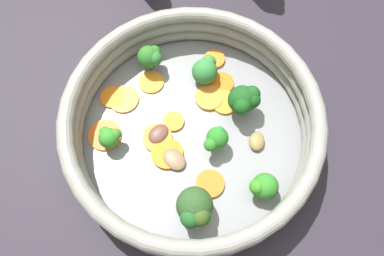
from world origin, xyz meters
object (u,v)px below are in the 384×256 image
(carrot_slice_0, at_px, (105,135))
(carrot_slice_5, at_px, (214,59))
(skillet, at_px, (192,133))
(carrot_slice_10, at_px, (225,102))
(broccoli_floret_5, at_px, (110,137))
(carrot_slice_1, at_px, (219,81))
(carrot_slice_11, at_px, (209,98))
(broccoli_floret_1, at_px, (195,209))
(carrot_slice_6, at_px, (167,154))
(carrot_slice_9, at_px, (157,138))
(carrot_slice_7, at_px, (151,82))
(broccoli_floret_2, at_px, (215,141))
(broccoli_floret_3, at_px, (151,57))
(mushroom_piece_1, at_px, (158,134))
(carrot_slice_3, at_px, (174,121))
(mushroom_piece_0, at_px, (257,141))
(carrot_slice_8, at_px, (124,99))
(carrot_slice_2, at_px, (210,184))
(broccoli_floret_6, at_px, (206,70))
(broccoli_floret_4, at_px, (263,187))
(mushroom_piece_2, at_px, (177,161))
(carrot_slice_4, at_px, (112,97))

(carrot_slice_0, xyz_separation_m, carrot_slice_5, (0.07, 0.19, 0.00))
(skillet, relative_size, carrot_slice_10, 8.40)
(broccoli_floret_5, bearing_deg, carrot_slice_1, 62.64)
(carrot_slice_11, relative_size, broccoli_floret_1, 0.78)
(skillet, relative_size, carrot_slice_6, 7.28)
(carrot_slice_0, bearing_deg, carrot_slice_9, 26.27)
(carrot_slice_7, bearing_deg, skillet, -22.66)
(carrot_slice_7, height_order, broccoli_floret_2, broccoli_floret_2)
(broccoli_floret_3, height_order, mushroom_piece_1, broccoli_floret_3)
(carrot_slice_0, height_order, carrot_slice_6, carrot_slice_6)
(skillet, bearing_deg, broccoli_floret_1, -58.02)
(carrot_slice_9, bearing_deg, mushroom_piece_1, 101.03)
(broccoli_floret_1, distance_m, broccoli_floret_2, 0.10)
(carrot_slice_0, height_order, broccoli_floret_1, broccoli_floret_1)
(carrot_slice_1, relative_size, carrot_slice_3, 1.16)
(carrot_slice_10, relative_size, carrot_slice_11, 0.94)
(mushroom_piece_0, bearing_deg, skillet, -160.09)
(carrot_slice_8, height_order, mushroom_piece_0, mushroom_piece_0)
(carrot_slice_11, height_order, broccoli_floret_2, broccoli_floret_2)
(carrot_slice_2, height_order, broccoli_floret_6, broccoli_floret_6)
(skillet, height_order, carrot_slice_9, carrot_slice_9)
(carrot_slice_9, bearing_deg, carrot_slice_1, 75.23)
(carrot_slice_11, bearing_deg, carrot_slice_5, 111.81)
(broccoli_floret_2, bearing_deg, carrot_slice_7, 161.71)
(carrot_slice_0, distance_m, carrot_slice_8, 0.06)
(broccoli_floret_5, distance_m, mushroom_piece_0, 0.20)
(mushroom_piece_0, height_order, mushroom_piece_1, same)
(carrot_slice_2, bearing_deg, carrot_slice_7, 148.66)
(carrot_slice_2, distance_m, broccoli_floret_6, 0.17)
(skillet, relative_size, carrot_slice_7, 8.65)
(carrot_slice_6, xyz_separation_m, carrot_slice_10, (0.03, 0.11, -0.00))
(broccoli_floret_1, distance_m, broccoli_floret_4, 0.09)
(carrot_slice_3, xyz_separation_m, mushroom_piece_2, (0.04, -0.05, 0.00))
(skillet, xyz_separation_m, carrot_slice_1, (-0.00, 0.09, 0.01))
(broccoli_floret_1, relative_size, broccoli_floret_5, 1.40)
(carrot_slice_4, height_order, carrot_slice_5, carrot_slice_5)
(carrot_slice_4, distance_m, carrot_slice_6, 0.12)
(carrot_slice_7, relative_size, broccoli_floret_4, 0.96)
(carrot_slice_3, relative_size, carrot_slice_8, 0.68)
(carrot_slice_3, bearing_deg, carrot_slice_1, 74.05)
(carrot_slice_7, bearing_deg, carrot_slice_0, -96.06)
(carrot_slice_4, xyz_separation_m, carrot_slice_7, (0.04, 0.05, -0.00))
(carrot_slice_9, distance_m, broccoli_floret_2, 0.09)
(carrot_slice_0, relative_size, carrot_slice_11, 1.15)
(broccoli_floret_2, height_order, broccoli_floret_5, broccoli_floret_2)
(carrot_slice_0, height_order, carrot_slice_3, carrot_slice_3)
(carrot_slice_8, height_order, carrot_slice_9, carrot_slice_9)
(carrot_slice_4, bearing_deg, broccoli_floret_5, -55.02)
(carrot_slice_9, bearing_deg, carrot_slice_8, 160.04)
(carrot_slice_9, xyz_separation_m, mushroom_piece_0, (0.12, 0.06, 0.00))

